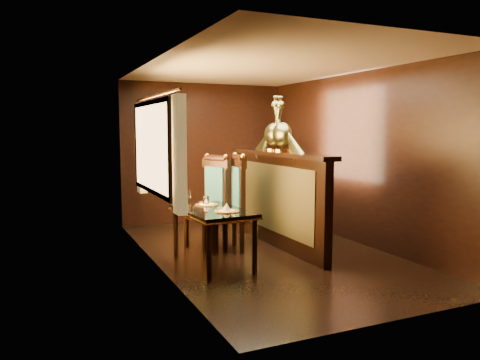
{
  "coord_description": "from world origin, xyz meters",
  "views": [
    {
      "loc": [
        -2.85,
        -5.56,
        1.67
      ],
      "look_at": [
        -0.3,
        0.19,
        0.99
      ],
      "focal_mm": 35.0,
      "sensor_mm": 36.0,
      "label": 1
    }
  ],
  "objects_px": {
    "dining_table": "(212,215)",
    "peacock_left": "(282,124)",
    "peacock_right": "(274,124)",
    "chair_left": "(233,200)",
    "chair_right": "(212,198)"
  },
  "relations": [
    {
      "from": "dining_table",
      "to": "peacock_left",
      "type": "bearing_deg",
      "value": 15.14
    },
    {
      "from": "peacock_left",
      "to": "peacock_right",
      "type": "distance_m",
      "value": 0.25
    },
    {
      "from": "chair_left",
      "to": "chair_right",
      "type": "bearing_deg",
      "value": 128.17
    },
    {
      "from": "peacock_left",
      "to": "peacock_right",
      "type": "xyz_separation_m",
      "value": [
        0.0,
        0.25,
        -0.01
      ]
    },
    {
      "from": "chair_left",
      "to": "chair_right",
      "type": "distance_m",
      "value": 0.37
    },
    {
      "from": "dining_table",
      "to": "peacock_right",
      "type": "height_order",
      "value": "peacock_right"
    },
    {
      "from": "dining_table",
      "to": "chair_left",
      "type": "distance_m",
      "value": 0.77
    },
    {
      "from": "peacock_left",
      "to": "peacock_right",
      "type": "height_order",
      "value": "peacock_left"
    },
    {
      "from": "chair_right",
      "to": "chair_left",
      "type": "bearing_deg",
      "value": -81.11
    },
    {
      "from": "chair_left",
      "to": "peacock_right",
      "type": "distance_m",
      "value": 1.25
    },
    {
      "from": "chair_right",
      "to": "peacock_right",
      "type": "relative_size",
      "value": 1.71
    },
    {
      "from": "dining_table",
      "to": "peacock_right",
      "type": "relative_size",
      "value": 1.6
    },
    {
      "from": "chair_right",
      "to": "peacock_right",
      "type": "height_order",
      "value": "peacock_right"
    },
    {
      "from": "chair_left",
      "to": "peacock_left",
      "type": "distance_m",
      "value": 1.26
    },
    {
      "from": "peacock_left",
      "to": "peacock_right",
      "type": "relative_size",
      "value": 1.02
    }
  ]
}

